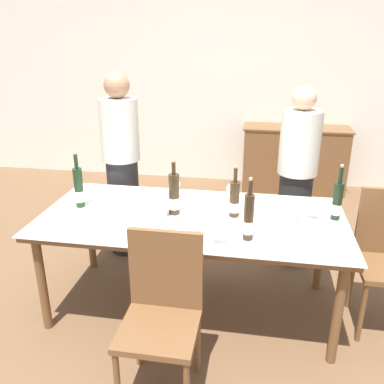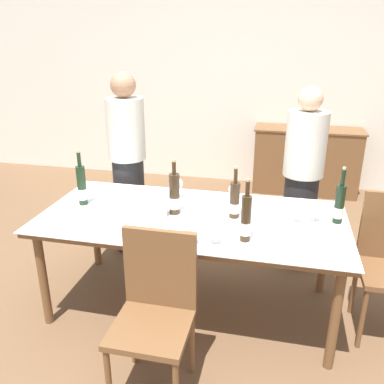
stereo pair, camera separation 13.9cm
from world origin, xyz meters
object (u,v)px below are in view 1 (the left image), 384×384
at_px(wine_bottle_2, 79,188).
at_px(wine_bottle_4, 174,195).
at_px(wine_bottle_0, 249,218).
at_px(wine_glass_0, 314,205).
at_px(sideboard_cabinet, 294,159).
at_px(dining_table, 192,224).
at_px(person_host, 122,167).
at_px(person_guest_left, 296,180).
at_px(wine_glass_4, 231,189).
at_px(wine_bottle_1, 234,200).
at_px(wine_glass_2, 195,229).
at_px(wine_glass_5, 175,184).
at_px(wine_glass_3, 298,208).
at_px(chair_near_front, 162,305).
at_px(ice_bucket, 153,205).
at_px(wine_bottle_3, 337,201).
at_px(wine_glass_1, 218,229).

height_order(wine_bottle_2, wine_bottle_4, wine_bottle_2).
distance_m(wine_bottle_0, wine_glass_0, 0.56).
xyz_separation_m(sideboard_cabinet, dining_table, (-0.89, -2.68, 0.27)).
bearing_deg(person_host, person_guest_left, 2.59).
bearing_deg(wine_glass_4, wine_bottle_0, -75.40).
bearing_deg(wine_bottle_1, wine_glass_4, 99.29).
bearing_deg(wine_glass_0, wine_glass_2, -146.13).
height_order(wine_glass_2, wine_glass_5, wine_glass_5).
bearing_deg(person_guest_left, wine_bottle_2, -153.71).
bearing_deg(wine_glass_3, chair_near_front, -134.39).
bearing_deg(wine_glass_3, wine_bottle_0, -135.05).
bearing_deg(wine_glass_4, dining_table, -130.23).
xyz_separation_m(ice_bucket, wine_glass_0, (1.07, 0.16, 0.01)).
relative_size(sideboard_cabinet, wine_bottle_1, 3.61).
height_order(sideboard_cabinet, person_host, person_host).
bearing_deg(chair_near_front, person_host, 115.89).
relative_size(wine_glass_0, wine_glass_2, 0.99).
distance_m(wine_bottle_0, wine_glass_3, 0.45).
xyz_separation_m(ice_bucket, wine_bottle_3, (1.23, 0.19, 0.04)).
xyz_separation_m(wine_glass_3, person_guest_left, (0.05, 0.78, -0.07)).
xyz_separation_m(wine_bottle_4, person_guest_left, (0.89, 0.80, -0.11)).
bearing_deg(ice_bucket, wine_bottle_4, 35.44).
height_order(person_host, person_guest_left, person_host).
height_order(sideboard_cabinet, wine_bottle_0, wine_bottle_0).
relative_size(wine_glass_3, person_host, 0.09).
relative_size(wine_bottle_2, person_host, 0.25).
bearing_deg(ice_bucket, wine_glass_4, 35.79).
distance_m(wine_glass_2, chair_near_front, 0.47).
relative_size(sideboard_cabinet, ice_bucket, 6.98).
xyz_separation_m(wine_glass_1, wine_glass_3, (0.49, 0.41, -0.00)).
bearing_deg(wine_bottle_3, wine_glass_0, -169.15).
xyz_separation_m(wine_bottle_2, chair_near_front, (0.79, -0.76, -0.36)).
bearing_deg(wine_bottle_1, chair_near_front, -112.90).
bearing_deg(person_host, wine_glass_4, -24.42).
height_order(wine_glass_2, chair_near_front, chair_near_front).
height_order(sideboard_cabinet, wine_glass_1, wine_glass_1).
xyz_separation_m(ice_bucket, wine_bottle_2, (-0.58, 0.10, 0.05)).
bearing_deg(sideboard_cabinet, wine_glass_5, -114.33).
relative_size(wine_bottle_1, wine_glass_5, 2.32).
bearing_deg(dining_table, wine_glass_4, 49.77).
bearing_deg(wine_glass_3, dining_table, -176.74).
relative_size(wine_glass_0, wine_glass_4, 0.98).
bearing_deg(wine_bottle_2, wine_glass_5, 23.05).
bearing_deg(wine_bottle_0, dining_table, 145.15).
bearing_deg(wine_bottle_3, ice_bucket, -171.26).
distance_m(wine_bottle_1, person_guest_left, 0.91).
xyz_separation_m(wine_bottle_1, person_host, (-1.05, 0.70, -0.04)).
xyz_separation_m(wine_bottle_4, wine_glass_0, (0.95, 0.07, -0.04)).
relative_size(wine_bottle_1, wine_glass_1, 2.50).
relative_size(wine_glass_0, wine_glass_3, 1.03).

